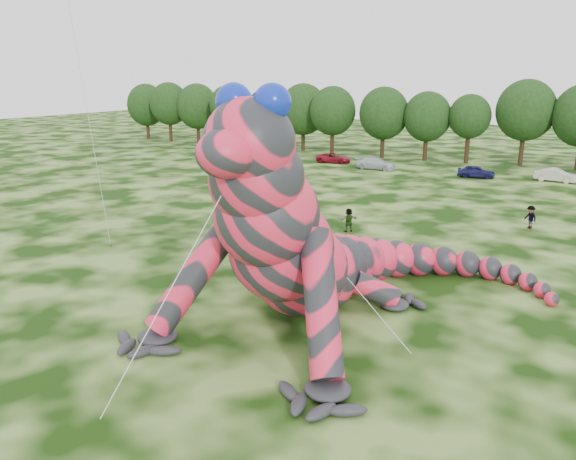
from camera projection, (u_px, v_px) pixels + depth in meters
The scene contains 22 objects.
ground at pixel (150, 337), 24.22m from camera, with size 240.00×240.00×0.00m, color #16330A.
inflatable_gecko at pixel (317, 200), 25.97m from camera, with size 18.03×21.41×10.71m, color #E92547, non-canonical shape.
tree_0 at pixel (147, 111), 98.41m from camera, with size 6.91×6.22×9.51m, color black, non-canonical shape.
tree_1 at pixel (170, 112), 94.47m from camera, with size 6.74×6.07×9.81m, color black, non-canonical shape.
tree_2 at pixel (198, 113), 92.59m from camera, with size 7.04×6.34×9.64m, color black, non-canonical shape.
tree_3 at pixel (228, 116), 87.76m from camera, with size 5.81×5.23×9.44m, color black, non-canonical shape.
tree_4 at pixel (267, 118), 86.35m from camera, with size 6.22×5.60×9.06m, color black, non-canonical shape.
tree_5 at pixel (303, 117), 82.96m from camera, with size 7.16×6.44×9.80m, color black, non-canonical shape.
tree_6 at pixel (333, 120), 78.91m from camera, with size 6.52×5.86×9.49m, color black, non-canonical shape.
tree_7 at pixel (383, 123), 75.51m from camera, with size 6.68×6.01×9.48m, color black, non-canonical shape.
tree_8 at pixel (427, 126), 72.98m from camera, with size 6.14×5.53×8.94m, color black, non-canonical shape.
tree_9 at pixel (469, 129), 70.84m from camera, with size 5.27×4.74×8.68m, color black, non-canonical shape.
tree_10 at pixel (524, 123), 68.67m from camera, with size 7.09×6.38×10.50m, color black, non-canonical shape.
car_0 at pixel (207, 149), 81.22m from camera, with size 1.48×3.68×1.25m, color silver.
car_1 at pixel (261, 152), 77.26m from camera, with size 1.48×4.25×1.40m, color black.
car_2 at pixel (334, 158), 72.07m from camera, with size 2.06×4.48×1.24m, color maroon.
car_3 at pixel (376, 163), 67.17m from camera, with size 1.94×4.78×1.39m, color silver.
car_4 at pixel (476, 171), 61.69m from camera, with size 1.60×3.98×1.36m, color #161749.
car_5 at pixel (556, 175), 59.33m from camera, with size 1.46×4.18×1.38m, color beige.
spectator_5 at pixel (349, 220), 40.34m from camera, with size 1.59×0.51×1.71m, color gray.
spectator_1 at pixel (256, 196), 48.59m from camera, with size 0.81×0.63×1.68m, color gray.
spectator_2 at pixel (530, 217), 41.12m from camera, with size 1.11×0.64×1.72m, color gray.
Camera 1 is at (15.98, -16.40, 10.92)m, focal length 35.00 mm.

